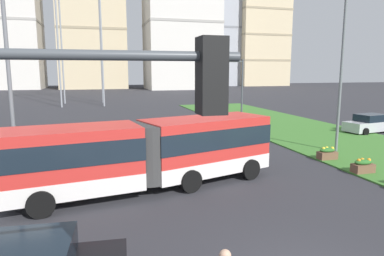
{
  "coord_description": "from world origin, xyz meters",
  "views": [
    {
      "loc": [
        -4.86,
        -6.45,
        5.18
      ],
      "look_at": [
        0.07,
        11.03,
        2.2
      ],
      "focal_mm": 32.39,
      "sensor_mm": 36.0,
      "label": 1
    }
  ],
  "objects_px": {
    "flower_planter_2": "(363,166)",
    "apartment_tower_centre": "(181,25)",
    "streetlight_median": "(341,69)",
    "apartment_tower_east": "(259,25)",
    "apartment_tower_westcentre": "(91,18)",
    "flower_planter_3": "(327,153)",
    "car_silver_hatch": "(369,124)",
    "streetlight_left": "(9,79)",
    "traffic_light_far_right": "(229,82)",
    "articulated_bus": "(150,152)",
    "apartment_tower_west": "(0,6)",
    "apartment_tower_eastcentre": "(228,16)"
  },
  "relations": [
    {
      "from": "streetlight_left",
      "to": "articulated_bus",
      "type": "bearing_deg",
      "value": -22.32
    },
    {
      "from": "traffic_light_far_right",
      "to": "apartment_tower_east",
      "type": "relative_size",
      "value": 0.14
    },
    {
      "from": "articulated_bus",
      "to": "apartment_tower_west",
      "type": "bearing_deg",
      "value": 105.31
    },
    {
      "from": "car_silver_hatch",
      "to": "streetlight_median",
      "type": "distance_m",
      "value": 10.34
    },
    {
      "from": "flower_planter_2",
      "to": "apartment_tower_westcentre",
      "type": "bearing_deg",
      "value": 97.45
    },
    {
      "from": "apartment_tower_west",
      "to": "apartment_tower_east",
      "type": "bearing_deg",
      "value": 2.58
    },
    {
      "from": "car_silver_hatch",
      "to": "traffic_light_far_right",
      "type": "distance_m",
      "value": 12.48
    },
    {
      "from": "apartment_tower_west",
      "to": "apartment_tower_east",
      "type": "relative_size",
      "value": 1.09
    },
    {
      "from": "flower_planter_2",
      "to": "apartment_tower_centre",
      "type": "xyz_separation_m",
      "value": [
        12.33,
        87.64,
        18.05
      ]
    },
    {
      "from": "apartment_tower_west",
      "to": "apartment_tower_eastcentre",
      "type": "relative_size",
      "value": 0.96
    },
    {
      "from": "articulated_bus",
      "to": "streetlight_median",
      "type": "distance_m",
      "value": 13.7
    },
    {
      "from": "articulated_bus",
      "to": "apartment_tower_west",
      "type": "relative_size",
      "value": 0.25
    },
    {
      "from": "articulated_bus",
      "to": "car_silver_hatch",
      "type": "bearing_deg",
      "value": 24.27
    },
    {
      "from": "flower_planter_2",
      "to": "apartment_tower_east",
      "type": "distance_m",
      "value": 116.26
    },
    {
      "from": "articulated_bus",
      "to": "streetlight_median",
      "type": "xyz_separation_m",
      "value": [
        12.67,
        3.7,
        3.66
      ]
    },
    {
      "from": "flower_planter_2",
      "to": "apartment_tower_westcentre",
      "type": "distance_m",
      "value": 101.92
    },
    {
      "from": "flower_planter_2",
      "to": "traffic_light_far_right",
      "type": "distance_m",
      "value": 14.97
    },
    {
      "from": "flower_planter_3",
      "to": "apartment_tower_westcentre",
      "type": "bearing_deg",
      "value": 97.66
    },
    {
      "from": "car_silver_hatch",
      "to": "flower_planter_2",
      "type": "relative_size",
      "value": 4.21
    },
    {
      "from": "streetlight_median",
      "to": "apartment_tower_east",
      "type": "distance_m",
      "value": 110.66
    },
    {
      "from": "streetlight_median",
      "to": "apartment_tower_east",
      "type": "relative_size",
      "value": 0.22
    },
    {
      "from": "apartment_tower_westcentre",
      "to": "apartment_tower_east",
      "type": "bearing_deg",
      "value": 5.58
    },
    {
      "from": "articulated_bus",
      "to": "traffic_light_far_right",
      "type": "relative_size",
      "value": 1.93
    },
    {
      "from": "flower_planter_3",
      "to": "traffic_light_far_right",
      "type": "bearing_deg",
      "value": 98.18
    },
    {
      "from": "apartment_tower_centre",
      "to": "streetlight_median",
      "type": "bearing_deg",
      "value": -97.15
    },
    {
      "from": "apartment_tower_westcentre",
      "to": "apartment_tower_eastcentre",
      "type": "bearing_deg",
      "value": 9.7
    },
    {
      "from": "car_silver_hatch",
      "to": "traffic_light_far_right",
      "type": "bearing_deg",
      "value": 157.97
    },
    {
      "from": "apartment_tower_westcentre",
      "to": "apartment_tower_east",
      "type": "xyz_separation_m",
      "value": [
        58.79,
        5.75,
        0.55
      ]
    },
    {
      "from": "flower_planter_3",
      "to": "apartment_tower_westcentre",
      "type": "xyz_separation_m",
      "value": [
        -12.93,
        96.1,
        20.8
      ]
    },
    {
      "from": "flower_planter_2",
      "to": "car_silver_hatch",
      "type": "bearing_deg",
      "value": 46.32
    },
    {
      "from": "flower_planter_3",
      "to": "apartment_tower_westcentre",
      "type": "height_order",
      "value": "apartment_tower_westcentre"
    },
    {
      "from": "flower_planter_3",
      "to": "apartment_tower_centre",
      "type": "relative_size",
      "value": 0.03
    },
    {
      "from": "streetlight_left",
      "to": "streetlight_median",
      "type": "distance_m",
      "value": 18.62
    },
    {
      "from": "flower_planter_2",
      "to": "traffic_light_far_right",
      "type": "height_order",
      "value": "traffic_light_far_right"
    },
    {
      "from": "streetlight_left",
      "to": "apartment_tower_east",
      "type": "bearing_deg",
      "value": 58.36
    },
    {
      "from": "traffic_light_far_right",
      "to": "apartment_tower_westcentre",
      "type": "bearing_deg",
      "value": 97.59
    },
    {
      "from": "car_silver_hatch",
      "to": "flower_planter_2",
      "type": "height_order",
      "value": "car_silver_hatch"
    },
    {
      "from": "streetlight_median",
      "to": "apartment_tower_centre",
      "type": "height_order",
      "value": "apartment_tower_centre"
    },
    {
      "from": "flower_planter_2",
      "to": "apartment_tower_centre",
      "type": "bearing_deg",
      "value": 81.99
    },
    {
      "from": "streetlight_median",
      "to": "apartment_tower_westcentre",
      "type": "distance_m",
      "value": 96.93
    },
    {
      "from": "car_silver_hatch",
      "to": "streetlight_median",
      "type": "bearing_deg",
      "value": -144.33
    },
    {
      "from": "flower_planter_3",
      "to": "apartment_tower_eastcentre",
      "type": "relative_size",
      "value": 0.02
    },
    {
      "from": "streetlight_left",
      "to": "apartment_tower_centre",
      "type": "bearing_deg",
      "value": 71.04
    },
    {
      "from": "apartment_tower_centre",
      "to": "apartment_tower_east",
      "type": "relative_size",
      "value": 0.85
    },
    {
      "from": "car_silver_hatch",
      "to": "streetlight_left",
      "type": "distance_m",
      "value": 27.26
    },
    {
      "from": "streetlight_left",
      "to": "apartment_tower_westcentre",
      "type": "xyz_separation_m",
      "value": [
        3.74,
        95.74,
        16.38
      ]
    },
    {
      "from": "flower_planter_3",
      "to": "apartment_tower_east",
      "type": "bearing_deg",
      "value": 65.76
    },
    {
      "from": "apartment_tower_centre",
      "to": "traffic_light_far_right",
      "type": "bearing_deg",
      "value": -100.81
    },
    {
      "from": "flower_planter_2",
      "to": "apartment_tower_centre",
      "type": "distance_m",
      "value": 90.32
    },
    {
      "from": "flower_planter_3",
      "to": "apartment_tower_east",
      "type": "relative_size",
      "value": 0.03
    }
  ]
}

